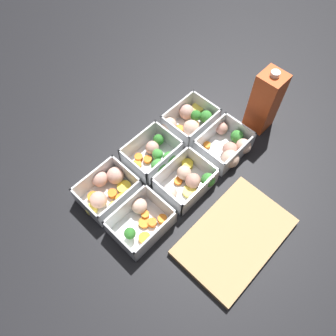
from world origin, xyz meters
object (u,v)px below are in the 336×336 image
container_far_right (141,221)px  container_far_left (229,146)px  container_far_center (187,181)px  container_near_center (155,155)px  container_near_right (107,189)px  container_near_left (189,121)px  juice_carton (265,101)px

container_far_right → container_far_left: bearing=176.6°
container_far_center → container_near_center: bearing=-89.6°
container_near_right → container_far_center: 0.21m
container_near_right → container_near_left: bearing=179.4°
container_far_center → juice_carton: (-0.30, 0.01, 0.07)m
container_near_center → container_far_right: (0.16, 0.11, -0.00)m
container_far_center → container_far_right: 0.16m
container_near_center → juice_carton: 0.34m
container_near_left → juice_carton: bearing=136.6°
container_near_left → container_near_right: 0.31m
container_near_left → container_far_right: 0.34m
container_near_right → container_far_left: bearing=155.8°
container_near_left → container_far_center: 0.20m
container_far_left → juice_carton: 0.16m
container_far_center → juice_carton: 0.31m
container_near_right → container_far_center: (-0.16, 0.13, 0.00)m
container_far_left → container_far_center: size_ratio=0.96×
container_near_left → container_far_center: bearing=40.5°
container_far_right → juice_carton: bearing=177.6°
container_far_left → juice_carton: bearing=180.0°
container_far_center → container_near_left: bearing=-139.5°
container_near_center → juice_carton: (-0.30, 0.13, 0.07)m
container_near_right → container_far_left: 0.35m
container_near_center → container_far_left: bearing=141.5°
container_far_right → juice_carton: 0.47m
container_near_right → juice_carton: bearing=162.6°
container_far_center → container_far_left: bearing=176.1°
container_near_center → container_far_center: same height
container_near_right → container_near_center: bearing=174.5°
container_far_center → container_far_right: same height
container_near_left → container_near_center: 0.15m
container_near_left → container_far_left: 0.14m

